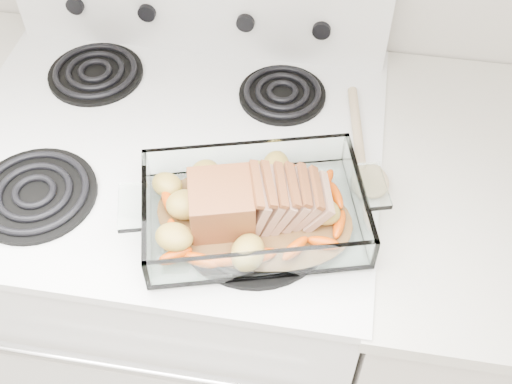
% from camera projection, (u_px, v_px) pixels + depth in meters
% --- Properties ---
extents(electric_range, '(0.78, 0.70, 1.12)m').
position_uv_depth(electric_range, '(188.00, 275.00, 1.52)').
color(electric_range, white).
rests_on(electric_range, ground).
extents(counter_right, '(0.58, 0.68, 0.93)m').
position_uv_depth(counter_right, '(472.00, 320.00, 1.47)').
color(counter_right, silver).
rests_on(counter_right, ground).
extents(baking_dish, '(0.35, 0.23, 0.07)m').
position_uv_depth(baking_dish, '(254.00, 213.00, 1.04)').
color(baking_dish, white).
rests_on(baking_dish, electric_range).
extents(pork_roast, '(0.22, 0.10, 0.08)m').
position_uv_depth(pork_roast, '(246.00, 201.00, 1.02)').
color(pork_roast, brown).
rests_on(pork_roast, baking_dish).
extents(roast_vegetables, '(0.35, 0.19, 0.04)m').
position_uv_depth(roast_vegetables, '(255.00, 193.00, 1.05)').
color(roast_vegetables, '#D75009').
rests_on(roast_vegetables, baking_dish).
extents(wooden_spoon, '(0.09, 0.27, 0.02)m').
position_uv_depth(wooden_spoon, '(365.00, 159.00, 1.14)').
color(wooden_spoon, tan).
rests_on(wooden_spoon, electric_range).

